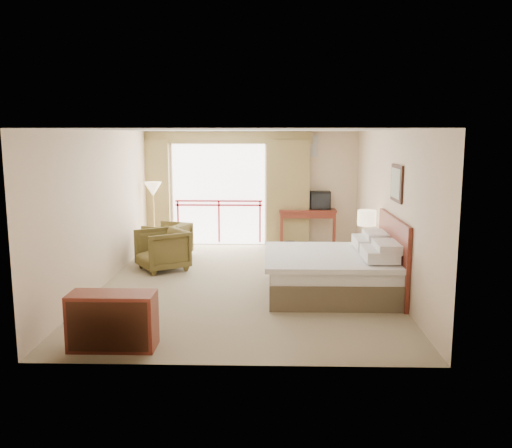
{
  "coord_description": "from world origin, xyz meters",
  "views": [
    {
      "loc": [
        0.43,
        -9.38,
        2.64
      ],
      "look_at": [
        0.17,
        0.4,
        1.01
      ],
      "focal_mm": 38.0,
      "sensor_mm": 36.0,
      "label": 1
    }
  ],
  "objects_px": {
    "nightstand": "(366,259)",
    "side_table": "(152,248)",
    "bed": "(334,271)",
    "table_lamp": "(367,219)",
    "desk": "(307,217)",
    "tv": "(320,200)",
    "floor_lamp": "(153,192)",
    "wastebasket": "(290,248)",
    "armchair_near": "(163,270)",
    "armchair_far": "(168,257)",
    "dresser": "(113,321)"
  },
  "relations": [
    {
      "from": "bed",
      "to": "table_lamp",
      "type": "xyz_separation_m",
      "value": [
        0.75,
        1.32,
        0.69
      ]
    },
    {
      "from": "bed",
      "to": "desk",
      "type": "distance_m",
      "value": 4.07
    },
    {
      "from": "armchair_near",
      "to": "side_table",
      "type": "xyz_separation_m",
      "value": [
        -0.31,
        0.47,
        0.34
      ]
    },
    {
      "from": "desk",
      "to": "armchair_far",
      "type": "height_order",
      "value": "desk"
    },
    {
      "from": "desk",
      "to": "bed",
      "type": "bearing_deg",
      "value": -90.37
    },
    {
      "from": "table_lamp",
      "to": "armchair_near",
      "type": "height_order",
      "value": "table_lamp"
    },
    {
      "from": "desk",
      "to": "floor_lamp",
      "type": "relative_size",
      "value": 0.86
    },
    {
      "from": "wastebasket",
      "to": "armchair_far",
      "type": "distance_m",
      "value": 2.69
    },
    {
      "from": "dresser",
      "to": "tv",
      "type": "bearing_deg",
      "value": 66.03
    },
    {
      "from": "nightstand",
      "to": "floor_lamp",
      "type": "distance_m",
      "value": 5.06
    },
    {
      "from": "table_lamp",
      "to": "wastebasket",
      "type": "height_order",
      "value": "table_lamp"
    },
    {
      "from": "desk",
      "to": "armchair_far",
      "type": "distance_m",
      "value": 3.49
    },
    {
      "from": "bed",
      "to": "dresser",
      "type": "height_order",
      "value": "bed"
    },
    {
      "from": "desk",
      "to": "floor_lamp",
      "type": "distance_m",
      "value": 3.67
    },
    {
      "from": "armchair_far",
      "to": "side_table",
      "type": "distance_m",
      "value": 0.73
    },
    {
      "from": "side_table",
      "to": "floor_lamp",
      "type": "relative_size",
      "value": 0.32
    },
    {
      "from": "armchair_far",
      "to": "floor_lamp",
      "type": "distance_m",
      "value": 1.62
    },
    {
      "from": "nightstand",
      "to": "side_table",
      "type": "height_order",
      "value": "nightstand"
    },
    {
      "from": "bed",
      "to": "armchair_near",
      "type": "xyz_separation_m",
      "value": [
        -3.17,
        1.51,
        -0.38
      ]
    },
    {
      "from": "tv",
      "to": "wastebasket",
      "type": "bearing_deg",
      "value": -131.12
    },
    {
      "from": "wastebasket",
      "to": "floor_lamp",
      "type": "relative_size",
      "value": 0.18
    },
    {
      "from": "desk",
      "to": "tv",
      "type": "bearing_deg",
      "value": -15.24
    },
    {
      "from": "nightstand",
      "to": "tv",
      "type": "bearing_deg",
      "value": 104.15
    },
    {
      "from": "wastebasket",
      "to": "nightstand",
      "type": "bearing_deg",
      "value": -51.98
    },
    {
      "from": "floor_lamp",
      "to": "dresser",
      "type": "bearing_deg",
      "value": -82.98
    },
    {
      "from": "bed",
      "to": "armchair_far",
      "type": "relative_size",
      "value": 2.57
    },
    {
      "from": "wastebasket",
      "to": "side_table",
      "type": "relative_size",
      "value": 0.56
    },
    {
      "from": "armchair_near",
      "to": "side_table",
      "type": "height_order",
      "value": "side_table"
    },
    {
      "from": "nightstand",
      "to": "side_table",
      "type": "relative_size",
      "value": 1.18
    },
    {
      "from": "bed",
      "to": "dresser",
      "type": "relative_size",
      "value": 2.0
    },
    {
      "from": "table_lamp",
      "to": "armchair_near",
      "type": "distance_m",
      "value": 4.07
    },
    {
      "from": "desk",
      "to": "armchair_far",
      "type": "relative_size",
      "value": 1.62
    },
    {
      "from": "wastebasket",
      "to": "armchair_far",
      "type": "height_order",
      "value": "armchair_far"
    },
    {
      "from": "bed",
      "to": "armchair_near",
      "type": "distance_m",
      "value": 3.53
    },
    {
      "from": "wastebasket",
      "to": "armchair_near",
      "type": "relative_size",
      "value": 0.32
    },
    {
      "from": "bed",
      "to": "table_lamp",
      "type": "distance_m",
      "value": 1.67
    },
    {
      "from": "wastebasket",
      "to": "side_table",
      "type": "height_order",
      "value": "side_table"
    },
    {
      "from": "table_lamp",
      "to": "desk",
      "type": "xyz_separation_m",
      "value": [
        -0.93,
        2.73,
        -0.38
      ]
    },
    {
      "from": "armchair_near",
      "to": "floor_lamp",
      "type": "bearing_deg",
      "value": 163.3
    },
    {
      "from": "nightstand",
      "to": "side_table",
      "type": "distance_m",
      "value": 4.3
    },
    {
      "from": "bed",
      "to": "table_lamp",
      "type": "height_order",
      "value": "table_lamp"
    },
    {
      "from": "tv",
      "to": "dresser",
      "type": "xyz_separation_m",
      "value": [
        -3.13,
        -6.42,
        -0.73
      ]
    },
    {
      "from": "table_lamp",
      "to": "desk",
      "type": "relative_size",
      "value": 0.46
    },
    {
      "from": "nightstand",
      "to": "wastebasket",
      "type": "relative_size",
      "value": 2.1
    },
    {
      "from": "bed",
      "to": "armchair_near",
      "type": "relative_size",
      "value": 2.41
    },
    {
      "from": "nightstand",
      "to": "wastebasket",
      "type": "xyz_separation_m",
      "value": [
        -1.37,
        1.75,
        -0.15
      ]
    },
    {
      "from": "desk",
      "to": "tv",
      "type": "relative_size",
      "value": 2.85
    },
    {
      "from": "bed",
      "to": "wastebasket",
      "type": "height_order",
      "value": "bed"
    },
    {
      "from": "armchair_far",
      "to": "dresser",
      "type": "bearing_deg",
      "value": 24.49
    },
    {
      "from": "wastebasket",
      "to": "floor_lamp",
      "type": "height_order",
      "value": "floor_lamp"
    }
  ]
}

